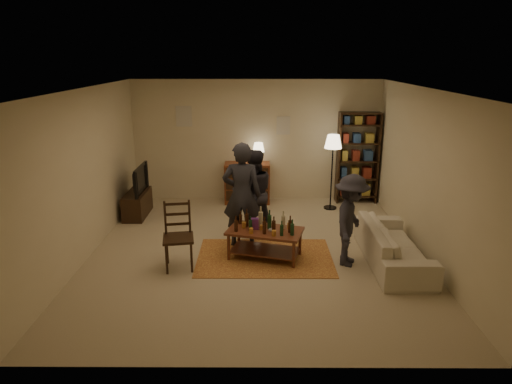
{
  "coord_description": "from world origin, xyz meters",
  "views": [
    {
      "loc": [
        0.05,
        -7.12,
        3.2
      ],
      "look_at": [
        0.01,
        0.1,
        1.02
      ],
      "focal_mm": 32.0,
      "sensor_mm": 36.0,
      "label": 1
    }
  ],
  "objects_px": {
    "tv_stand": "(137,198)",
    "dresser": "(248,182)",
    "coffee_table": "(265,233)",
    "person_right": "(253,193)",
    "dining_chair": "(178,232)",
    "sofa": "(393,245)",
    "person_left": "(242,195)",
    "person_by_sofa": "(351,221)",
    "floor_lamp": "(333,147)",
    "bookshelf": "(357,157)"
  },
  "relations": [
    {
      "from": "tv_stand",
      "to": "person_by_sofa",
      "type": "bearing_deg",
      "value": -29.91
    },
    {
      "from": "coffee_table",
      "to": "floor_lamp",
      "type": "bearing_deg",
      "value": 59.94
    },
    {
      "from": "dining_chair",
      "to": "tv_stand",
      "type": "distance_m",
      "value": 2.67
    },
    {
      "from": "person_left",
      "to": "person_by_sofa",
      "type": "bearing_deg",
      "value": 160.9
    },
    {
      "from": "tv_stand",
      "to": "dining_chair",
      "type": "bearing_deg",
      "value": -62.0
    },
    {
      "from": "dining_chair",
      "to": "sofa",
      "type": "height_order",
      "value": "dining_chair"
    },
    {
      "from": "coffee_table",
      "to": "sofa",
      "type": "height_order",
      "value": "coffee_table"
    },
    {
      "from": "dining_chair",
      "to": "sofa",
      "type": "distance_m",
      "value": 3.41
    },
    {
      "from": "tv_stand",
      "to": "dresser",
      "type": "bearing_deg",
      "value": 22.07
    },
    {
      "from": "dining_chair",
      "to": "bookshelf",
      "type": "relative_size",
      "value": 0.53
    },
    {
      "from": "coffee_table",
      "to": "dresser",
      "type": "height_order",
      "value": "dresser"
    },
    {
      "from": "tv_stand",
      "to": "person_by_sofa",
      "type": "xyz_separation_m",
      "value": [
        3.93,
        -2.26,
        0.35
      ]
    },
    {
      "from": "dining_chair",
      "to": "bookshelf",
      "type": "height_order",
      "value": "bookshelf"
    },
    {
      "from": "tv_stand",
      "to": "floor_lamp",
      "type": "xyz_separation_m",
      "value": [
        4.05,
        0.48,
        0.98
      ]
    },
    {
      "from": "tv_stand",
      "to": "person_right",
      "type": "distance_m",
      "value": 2.63
    },
    {
      "from": "dining_chair",
      "to": "person_left",
      "type": "distance_m",
      "value": 1.32
    },
    {
      "from": "sofa",
      "to": "tv_stand",
      "type": "bearing_deg",
      "value": 64.66
    },
    {
      "from": "sofa",
      "to": "dining_chair",
      "type": "bearing_deg",
      "value": 92.59
    },
    {
      "from": "coffee_table",
      "to": "person_left",
      "type": "height_order",
      "value": "person_left"
    },
    {
      "from": "dresser",
      "to": "sofa",
      "type": "height_order",
      "value": "dresser"
    },
    {
      "from": "dining_chair",
      "to": "person_right",
      "type": "xyz_separation_m",
      "value": [
        1.15,
        1.36,
        0.23
      ]
    },
    {
      "from": "dining_chair",
      "to": "person_right",
      "type": "height_order",
      "value": "person_right"
    },
    {
      "from": "dining_chair",
      "to": "floor_lamp",
      "type": "relative_size",
      "value": 0.66
    },
    {
      "from": "floor_lamp",
      "to": "dining_chair",
      "type": "bearing_deg",
      "value": -134.69
    },
    {
      "from": "dresser",
      "to": "person_left",
      "type": "bearing_deg",
      "value": -90.91
    },
    {
      "from": "coffee_table",
      "to": "dining_chair",
      "type": "height_order",
      "value": "dining_chair"
    },
    {
      "from": "sofa",
      "to": "person_right",
      "type": "relative_size",
      "value": 1.31
    },
    {
      "from": "tv_stand",
      "to": "dresser",
      "type": "height_order",
      "value": "dresser"
    },
    {
      "from": "dresser",
      "to": "person_left",
      "type": "height_order",
      "value": "person_left"
    },
    {
      "from": "bookshelf",
      "to": "floor_lamp",
      "type": "xyz_separation_m",
      "value": [
        -0.64,
        -0.5,
        0.33
      ]
    },
    {
      "from": "tv_stand",
      "to": "person_by_sofa",
      "type": "height_order",
      "value": "person_by_sofa"
    },
    {
      "from": "coffee_table",
      "to": "tv_stand",
      "type": "relative_size",
      "value": 1.25
    },
    {
      "from": "dining_chair",
      "to": "floor_lamp",
      "type": "height_order",
      "value": "floor_lamp"
    },
    {
      "from": "dresser",
      "to": "bookshelf",
      "type": "xyz_separation_m",
      "value": [
        2.44,
        0.07,
        0.56
      ]
    },
    {
      "from": "coffee_table",
      "to": "floor_lamp",
      "type": "height_order",
      "value": "floor_lamp"
    },
    {
      "from": "sofa",
      "to": "person_right",
      "type": "xyz_separation_m",
      "value": [
        -2.24,
        1.2,
        0.49
      ]
    },
    {
      "from": "dining_chair",
      "to": "floor_lamp",
      "type": "xyz_separation_m",
      "value": [
        2.8,
        2.83,
        0.8
      ]
    },
    {
      "from": "dining_chair",
      "to": "dresser",
      "type": "distance_m",
      "value": 3.42
    },
    {
      "from": "coffee_table",
      "to": "sofa",
      "type": "distance_m",
      "value": 2.06
    },
    {
      "from": "person_left",
      "to": "person_right",
      "type": "bearing_deg",
      "value": -105.52
    },
    {
      "from": "dresser",
      "to": "sofa",
      "type": "distance_m",
      "value": 3.93
    },
    {
      "from": "bookshelf",
      "to": "tv_stand",
      "type": "bearing_deg",
      "value": -168.2
    },
    {
      "from": "coffee_table",
      "to": "person_right",
      "type": "xyz_separation_m",
      "value": [
        -0.2,
        1.04,
        0.37
      ]
    },
    {
      "from": "coffee_table",
      "to": "dresser",
      "type": "relative_size",
      "value": 0.97
    },
    {
      "from": "dining_chair",
      "to": "sofa",
      "type": "bearing_deg",
      "value": -6.89
    },
    {
      "from": "coffee_table",
      "to": "floor_lamp",
      "type": "relative_size",
      "value": 0.82
    },
    {
      "from": "dining_chair",
      "to": "dresser",
      "type": "relative_size",
      "value": 0.78
    },
    {
      "from": "dining_chair",
      "to": "dresser",
      "type": "xyz_separation_m",
      "value": [
        1.0,
        3.27,
        -0.09
      ]
    },
    {
      "from": "tv_stand",
      "to": "person_right",
      "type": "height_order",
      "value": "person_right"
    },
    {
      "from": "dresser",
      "to": "floor_lamp",
      "type": "relative_size",
      "value": 0.84
    }
  ]
}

